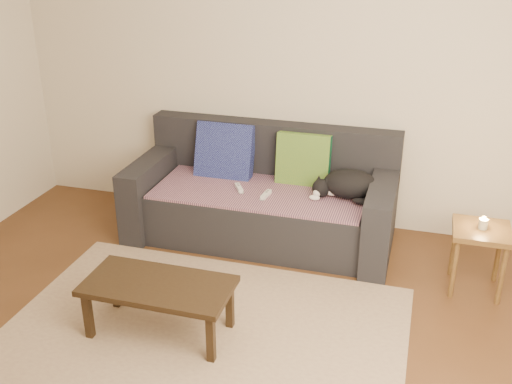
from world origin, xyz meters
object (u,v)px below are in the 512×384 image
Objects in this scene: coffee_table at (158,290)px; side_table at (480,239)px; cat at (347,184)px; sofa at (263,201)px; wii_remote_a at (239,188)px; wii_remote_b at (266,195)px.

side_table is at bearing 29.64° from coffee_table.
sofa is at bearing -164.75° from cat.
sofa is 0.72m from cat.
sofa is 4.41× the size of side_table.
wii_remote_a reaches higher than coffee_table.
wii_remote_a is (-0.84, -0.10, -0.09)m from cat.
wii_remote_b is 1.58m from side_table.
coffee_table is at bearing -105.83° from cat.
wii_remote_b is at bearing 173.56° from side_table.
coffee_table is at bearing 171.96° from wii_remote_b.
sofa is 1.47m from coffee_table.
coffee_table is (-0.09, -1.32, -0.14)m from wii_remote_a.
sofa reaches higher than coffee_table.
wii_remote_b reaches higher than coffee_table.
cat is 0.85m from wii_remote_a.
sofa reaches higher than wii_remote_b.
wii_remote_b is at bearing 75.15° from coffee_table.
wii_remote_a is at bearing 85.95° from coffee_table.
sofa is 2.31× the size of coffee_table.
side_table is (0.97, -0.34, -0.15)m from cat.
wii_remote_a is 1.34m from coffee_table.
wii_remote_b is at bearing -135.72° from wii_remote_a.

